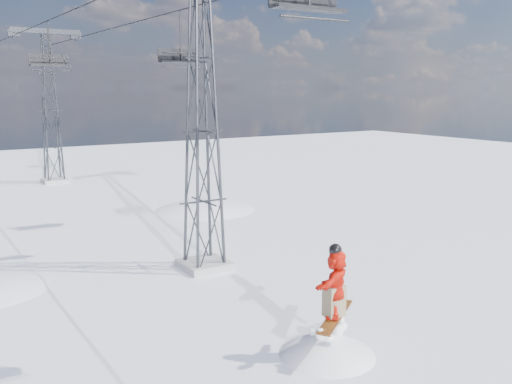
# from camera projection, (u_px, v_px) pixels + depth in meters

# --- Properties ---
(ground) EXTENTS (120.00, 120.00, 0.00)m
(ground) POSITION_uv_depth(u_px,v_px,m) (311.00, 349.00, 15.85)
(ground) COLOR white
(ground) RESTS_ON ground
(snow_terrain) EXTENTS (39.00, 37.00, 22.00)m
(snow_terrain) POSITION_uv_depth(u_px,v_px,m) (15.00, 384.00, 32.72)
(snow_terrain) COLOR white
(snow_terrain) RESTS_ON ground
(lift_tower_near) EXTENTS (5.20, 1.80, 11.43)m
(lift_tower_near) POSITION_uv_depth(u_px,v_px,m) (202.00, 132.00, 21.94)
(lift_tower_near) COLOR #999999
(lift_tower_near) RESTS_ON ground
(lift_tower_far) EXTENTS (5.20, 1.80, 11.43)m
(lift_tower_far) POSITION_uv_depth(u_px,v_px,m) (50.00, 111.00, 42.72)
(lift_tower_far) COLOR #999999
(lift_tower_far) RESTS_ON ground
(haul_cables) EXTENTS (4.46, 51.00, 0.06)m
(haul_cables) POSITION_uv_depth(u_px,v_px,m) (103.00, 18.00, 30.53)
(haul_cables) COLOR black
(haul_cables) RESTS_ON ground
(lift_chair_near) EXTENTS (1.84, 0.53, 2.28)m
(lift_chair_near) POSITION_uv_depth(u_px,v_px,m) (308.00, 0.00, 12.30)
(lift_chair_near) COLOR black
(lift_chair_near) RESTS_ON ground
(lift_chair_mid) EXTENTS (2.22, 0.64, 2.75)m
(lift_chair_mid) POSITION_uv_depth(u_px,v_px,m) (180.00, 57.00, 27.97)
(lift_chair_mid) COLOR black
(lift_chair_mid) RESTS_ON ground
(lift_chair_far) EXTENTS (2.22, 0.64, 2.75)m
(lift_chair_far) POSITION_uv_depth(u_px,v_px,m) (50.00, 61.00, 32.31)
(lift_chair_far) COLOR black
(lift_chair_far) RESTS_ON ground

